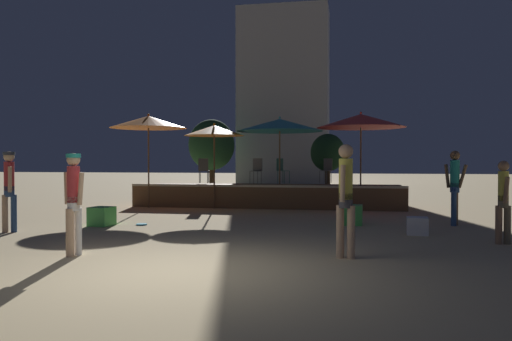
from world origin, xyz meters
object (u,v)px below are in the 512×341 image
Objects in this scene: cube_seat_2 at (417,226)px; cube_seat_1 at (352,215)px; patio_umbrella_3 at (280,125)px; background_tree_0 at (328,153)px; frisbee_disc at (142,224)px; patio_umbrella_1 at (214,131)px; person_3 at (455,184)px; person_4 at (74,198)px; bistro_chair_1 at (257,168)px; patio_umbrella_0 at (361,121)px; person_2 at (503,200)px; bistro_chair_0 at (204,168)px; person_1 at (9,186)px; background_tree_1 at (212,145)px; bistro_chair_2 at (327,168)px; bistro_chair_3 at (282,168)px; cube_seat_0 at (102,216)px; patio_umbrella_2 at (148,122)px; person_0 at (346,194)px.

cube_seat_1 is at bearing 133.55° from cube_seat_2.
background_tree_0 is (1.15, 10.77, -0.76)m from patio_umbrella_3.
patio_umbrella_1 is at bearing 82.12° from frisbee_disc.
person_3 is at bearing 57.63° from cube_seat_2.
bistro_chair_1 is at bearing -169.77° from person_4.
patio_umbrella_0 is at bearing 4.02° from patio_umbrella_1.
bistro_chair_0 is (-8.17, 7.18, 0.50)m from person_2.
patio_umbrella_0 reaches higher than bistro_chair_0.
person_1 reaches higher than cube_seat_2.
patio_umbrella_3 is at bearing -64.20° from background_tree_1.
person_1 is at bearing -98.35° from bistro_chair_2.
bistro_chair_3 is (-0.11, 1.30, -1.47)m from patio_umbrella_3.
bistro_chair_1 is (2.86, 5.81, 1.12)m from cube_seat_0.
cube_seat_0 is (0.76, -4.80, -2.73)m from patio_umbrella_2.
person_4 is at bearing -90.59° from patio_umbrella_1.
bistro_chair_3 is (-5.35, 7.57, 0.50)m from person_2.
person_4 reaches higher than bistro_chair_0.
person_3 reaches higher than cube_seat_1.
patio_umbrella_1 is at bearing 23.00° from person_1.
cube_seat_1 is at bearing 11.27° from frisbee_disc.
bistro_chair_0 is (-2.93, 0.90, -1.47)m from patio_umbrella_3.
person_1 is at bearing 2.35° from person_0.
person_4 is at bearing -82.34° from frisbee_disc.
patio_umbrella_1 is 3.24× the size of bistro_chair_3.
background_tree_0 is at bearing 73.01° from patio_umbrella_1.
bistro_chair_2 is (6.75, 8.41, 0.31)m from person_1.
cube_seat_0 is 9.10m from person_2.
person_2 reaches higher than cube_seat_1.
cube_seat_0 is 2.12× the size of frisbee_disc.
bistro_chair_2 is 1.00× the size of bistro_chair_3.
bistro_chair_1 is 1.00× the size of bistro_chair_2.
patio_umbrella_3 is at bearing -99.37° from bistro_chair_2.
bistro_chair_3 is at bearing 120.59° from cube_seat_2.
patio_umbrella_2 is 1.78× the size of person_1.
person_3 is at bearing -26.96° from bistro_chair_2.
bistro_chair_2 is at bearing -67.98° from person_2.
patio_umbrella_1 is at bearing 89.18° from person_3.
background_tree_1 is at bearing 106.09° from patio_umbrella_1.
person_2 reaches higher than cube_seat_0.
patio_umbrella_1 reaches higher than cube_seat_2.
cube_seat_1 is 0.29× the size of person_0.
person_2 is 9.29m from bistro_chair_3.
bistro_chair_2 is 8.04m from frisbee_disc.
patio_umbrella_2 is at bearing -177.22° from patio_umbrella_1.
person_0 reaches higher than bistro_chair_2.
bistro_chair_0 is (-6.71, 6.18, 1.17)m from cube_seat_2.
bistro_chair_0 is (1.60, 1.26, -1.61)m from patio_umbrella_2.
frisbee_disc is (-5.22, -1.04, -0.23)m from cube_seat_1.
frisbee_disc is (-0.64, -4.59, -2.63)m from patio_umbrella_1.
bistro_chair_1 is 10.34m from background_tree_0.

